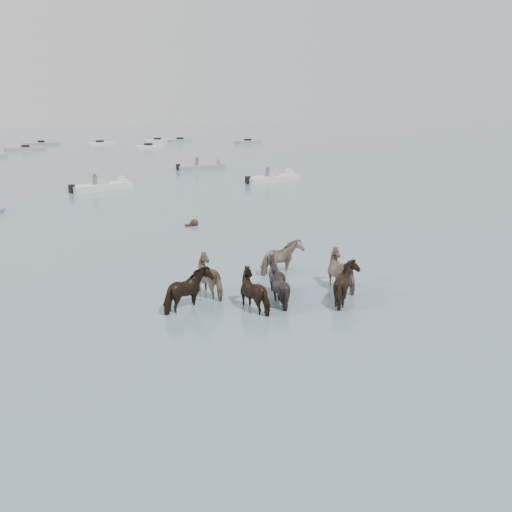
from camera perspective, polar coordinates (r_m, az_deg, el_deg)
ground at (r=15.66m, az=0.74°, el=-6.72°), size 400.00×400.00×0.00m
pony_herd at (r=17.58m, az=2.04°, el=-2.57°), size 7.02×5.04×1.51m
swimming_pony at (r=28.57m, az=-6.59°, el=3.39°), size 0.72×0.44×0.44m
motorboat_c at (r=43.35m, az=-15.13°, el=7.08°), size 5.41×2.47×1.92m
motorboat_d at (r=46.97m, az=2.34°, el=8.15°), size 5.81×1.95×1.92m
motorboat_e at (r=56.94m, az=-5.10°, el=9.30°), size 5.53×2.50×1.92m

